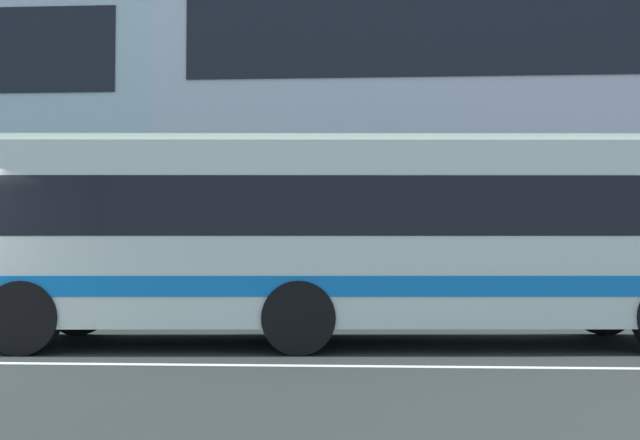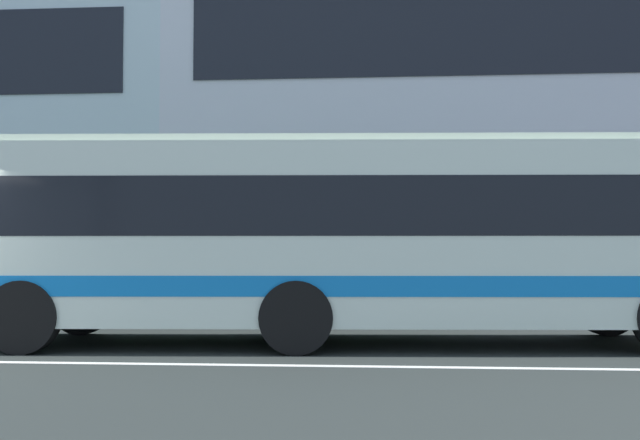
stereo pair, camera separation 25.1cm
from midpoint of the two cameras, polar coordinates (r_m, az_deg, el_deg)
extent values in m
cube|color=#326937|center=(16.34, -23.41, -5.38)|extent=(17.31, 1.10, 1.00)
cube|color=silver|center=(26.12, 16.53, 8.51)|extent=(23.57, 10.66, 12.64)
cube|color=black|center=(21.33, 19.93, 13.85)|extent=(21.68, 0.04, 2.53)
cube|color=silver|center=(11.16, 1.22, -1.24)|extent=(10.88, 3.17, 2.55)
cube|color=black|center=(11.17, 1.22, 0.72)|extent=(10.23, 3.15, 0.82)
cube|color=blue|center=(11.17, 1.22, -4.85)|extent=(10.66, 3.18, 0.28)
cube|color=silver|center=(11.27, 1.21, 5.57)|extent=(10.42, 2.74, 0.12)
cylinder|color=black|center=(13.21, 20.54, -6.17)|extent=(1.01, 0.34, 1.00)
cylinder|color=black|center=(12.37, -1.97, -6.59)|extent=(1.01, 0.34, 1.00)
cylinder|color=black|center=(10.02, -2.39, -7.55)|extent=(1.01, 0.34, 1.00)
cylinder|color=black|center=(13.02, -18.66, -6.25)|extent=(1.01, 0.34, 1.00)
cylinder|color=black|center=(10.82, -22.62, -6.99)|extent=(1.01, 0.34, 1.00)
camera|label=1|loc=(0.13, -90.62, 0.03)|focal=41.34mm
camera|label=2|loc=(0.13, 89.38, -0.03)|focal=41.34mm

